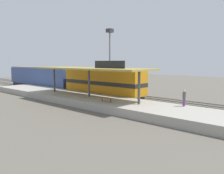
% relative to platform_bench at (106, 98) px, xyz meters
% --- Properties ---
extents(ground_plane, '(120.00, 120.00, 0.00)m').
position_rel_platform_bench_xyz_m(ground_plane, '(8.00, 4.45, -1.34)').
color(ground_plane, '#5B564C').
extents(track_near, '(3.20, 110.00, 0.16)m').
position_rel_platform_bench_xyz_m(track_near, '(6.00, 4.45, -1.31)').
color(track_near, '#4E4941').
rests_on(track_near, ground).
extents(track_far, '(3.20, 110.00, 0.16)m').
position_rel_platform_bench_xyz_m(track_far, '(10.60, 4.45, -1.31)').
color(track_far, '#4E4941').
rests_on(track_far, ground).
extents(platform, '(6.00, 44.00, 0.90)m').
position_rel_platform_bench_xyz_m(platform, '(1.40, 4.45, -0.89)').
color(platform, '#9E998E').
rests_on(platform, ground).
extents(station_canopy, '(5.20, 18.00, 4.70)m').
position_rel_platform_bench_xyz_m(station_canopy, '(1.40, 4.36, 3.19)').
color(station_canopy, '#47474C').
rests_on(station_canopy, platform).
extents(platform_bench, '(0.44, 1.70, 0.50)m').
position_rel_platform_bench_xyz_m(platform_bench, '(0.00, 0.00, 0.00)').
color(platform_bench, '#333338').
rests_on(platform_bench, platform).
extents(locomotive, '(2.93, 14.43, 4.44)m').
position_rel_platform_bench_xyz_m(locomotive, '(6.00, 6.52, 1.07)').
color(locomotive, '#28282D').
rests_on(locomotive, track_near).
extents(passenger_carriage_single, '(2.90, 20.00, 4.24)m').
position_rel_platform_bench_xyz_m(passenger_carriage_single, '(6.00, 24.52, 0.97)').
color(passenger_carriage_single, '#28282D').
rests_on(passenger_carriage_single, track_near).
extents(light_mast, '(1.10, 1.10, 11.70)m').
position_rel_platform_bench_xyz_m(light_mast, '(13.80, 12.26, 7.05)').
color(light_mast, slate).
rests_on(light_mast, ground).
extents(person_waiting, '(0.34, 0.34, 1.71)m').
position_rel_platform_bench_xyz_m(person_waiting, '(3.55, -7.69, 0.51)').
color(person_waiting, '#663375').
rests_on(person_waiting, platform).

